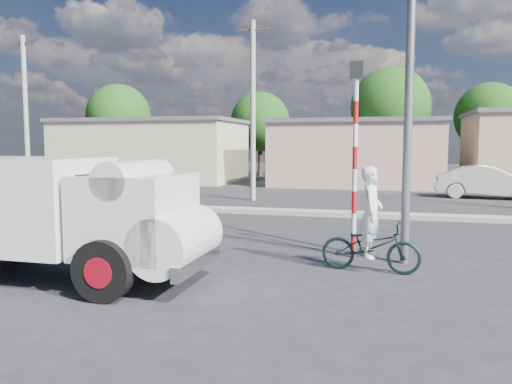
% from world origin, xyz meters
% --- Properties ---
extents(ground_plane, '(120.00, 120.00, 0.00)m').
position_xyz_m(ground_plane, '(0.00, 0.00, 0.00)').
color(ground_plane, '#27272A').
rests_on(ground_plane, ground).
extents(median, '(40.00, 0.80, 0.16)m').
position_xyz_m(median, '(0.00, 8.00, 0.08)').
color(median, '#99968E').
rests_on(median, ground).
extents(truck, '(5.58, 2.29, 2.30)m').
position_xyz_m(truck, '(-1.95, -1.82, 1.28)').
color(truck, black).
rests_on(truck, ground).
extents(bicycle, '(2.02, 0.88, 1.03)m').
position_xyz_m(bicycle, '(3.62, 0.28, 0.52)').
color(bicycle, black).
rests_on(bicycle, ground).
extents(cyclist, '(0.50, 0.70, 1.82)m').
position_xyz_m(cyclist, '(3.62, 0.28, 0.91)').
color(cyclist, white).
rests_on(cyclist, ground).
extents(car_cream, '(4.91, 2.28, 1.56)m').
position_xyz_m(car_cream, '(8.53, 15.70, 0.78)').
color(car_cream, silver).
rests_on(car_cream, ground).
extents(traffic_pole, '(0.28, 0.18, 4.36)m').
position_xyz_m(traffic_pole, '(3.20, 1.50, 2.59)').
color(traffic_pole, red).
rests_on(traffic_pole, ground).
extents(streetlight, '(2.34, 0.22, 9.00)m').
position_xyz_m(streetlight, '(4.14, 1.20, 4.96)').
color(streetlight, slate).
rests_on(streetlight, ground).
extents(building_row, '(37.80, 7.30, 4.44)m').
position_xyz_m(building_row, '(1.10, 22.00, 2.13)').
color(building_row, beige).
rests_on(building_row, ground).
extents(tree_row, '(43.62, 7.43, 8.42)m').
position_xyz_m(tree_row, '(3.76, 28.45, 4.99)').
color(tree_row, '#38281E').
rests_on(tree_row, ground).
extents(utility_poles, '(35.40, 0.24, 8.00)m').
position_xyz_m(utility_poles, '(3.25, 12.00, 4.07)').
color(utility_poles, '#99968E').
rests_on(utility_poles, ground).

